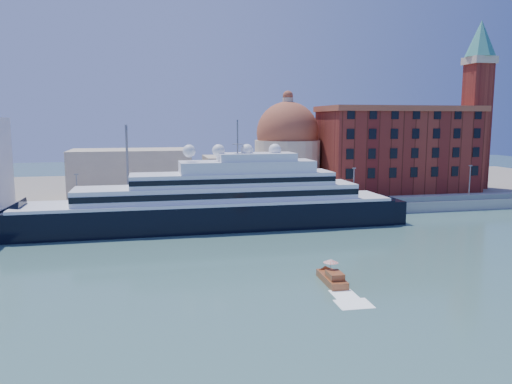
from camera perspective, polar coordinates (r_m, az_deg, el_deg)
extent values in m
plane|color=#375F5C|center=(79.04, -0.17, -7.48)|extent=(400.00, 400.00, 0.00)
cube|color=gray|center=(111.39, -3.92, -2.24)|extent=(180.00, 10.00, 2.50)
cube|color=slate|center=(151.61, -6.25, 0.40)|extent=(260.00, 72.00, 2.00)
cube|color=slate|center=(106.69, -3.57, -1.69)|extent=(180.00, 0.10, 1.20)
cube|color=black|center=(99.97, -5.32, -2.96)|extent=(74.54, 11.47, 6.21)
cube|color=black|center=(110.89, 14.17, -2.17)|extent=(5.73, 10.51, 5.73)
cube|color=white|center=(99.39, -5.34, -1.07)|extent=(72.63, 11.66, 0.57)
cube|color=white|center=(99.38, -4.26, -0.05)|extent=(55.43, 9.56, 2.87)
cube|color=black|center=(94.70, -3.85, -0.45)|extent=(55.43, 0.15, 1.15)
cube|color=white|center=(99.48, -2.65, 1.53)|extent=(40.14, 8.60, 2.48)
cube|color=white|center=(99.77, -1.03, 2.93)|extent=(26.76, 7.65, 2.29)
cube|color=white|center=(100.01, 0.04, 4.04)|extent=(15.29, 6.69, 1.53)
cylinder|color=slate|center=(99.04, -2.13, 6.32)|extent=(0.29, 0.29, 6.69)
sphere|color=white|center=(97.89, -7.65, 4.67)|extent=(2.48, 2.48, 2.48)
sphere|color=white|center=(98.54, -4.32, 4.74)|extent=(2.48, 2.48, 2.48)
sphere|color=white|center=(99.52, -1.04, 4.79)|extent=(2.48, 2.48, 2.48)
sphere|color=white|center=(100.82, 2.17, 4.83)|extent=(2.48, 2.48, 2.48)
cube|color=maroon|center=(67.81, 8.66, -9.90)|extent=(2.52, 6.87, 1.13)
cube|color=maroon|center=(66.50, 9.00, -9.40)|extent=(1.92, 2.90, 0.91)
cylinder|color=slate|center=(67.90, 8.53, -8.62)|extent=(0.07, 0.07, 1.81)
cone|color=red|center=(67.61, 8.55, -7.80)|extent=(2.04, 2.04, 0.45)
cube|color=maroon|center=(143.87, 15.88, 4.53)|extent=(42.00, 18.00, 22.00)
cube|color=brown|center=(143.67, 16.06, 9.11)|extent=(43.00, 19.00, 1.50)
cube|color=maroon|center=(156.48, 23.79, 6.80)|extent=(6.00, 6.00, 35.00)
cube|color=beige|center=(157.36, 24.18, 13.54)|extent=(7.00, 7.00, 2.00)
cone|color=teal|center=(158.11, 24.31, 15.70)|extent=(8.40, 8.40, 10.00)
cylinder|color=beige|center=(138.33, 3.59, 3.03)|extent=(18.00, 18.00, 14.00)
sphere|color=brown|center=(137.83, 3.63, 6.76)|extent=(17.00, 17.00, 17.00)
cylinder|color=beige|center=(137.87, 3.66, 10.08)|extent=(3.00, 3.00, 3.00)
cube|color=beige|center=(133.37, -1.97, 1.99)|extent=(18.00, 14.00, 10.00)
cube|color=beige|center=(133.08, -14.08, 2.17)|extent=(30.00, 16.00, 12.00)
cylinder|color=slate|center=(107.27, -19.75, -0.26)|extent=(0.24, 0.24, 8.00)
cube|color=slate|center=(106.79, -19.85, 1.91)|extent=(0.80, 0.30, 0.25)
cylinder|color=slate|center=(107.63, -3.71, 0.23)|extent=(0.24, 0.24, 8.00)
cube|color=slate|center=(107.15, -3.73, 2.40)|extent=(0.80, 0.30, 0.25)
cylinder|color=slate|center=(116.03, 11.09, 0.67)|extent=(0.24, 0.24, 8.00)
cube|color=slate|center=(115.57, 11.15, 2.68)|extent=(0.80, 0.30, 0.25)
cylinder|color=slate|center=(130.92, 23.22, 0.99)|extent=(0.24, 0.24, 8.00)
cube|color=slate|center=(130.52, 23.32, 2.78)|extent=(0.80, 0.30, 0.25)
cylinder|color=slate|center=(107.87, -14.47, 2.68)|extent=(0.50, 0.50, 18.00)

